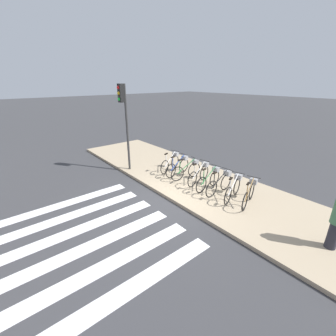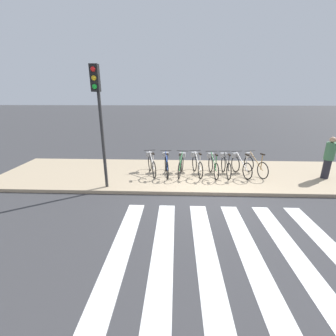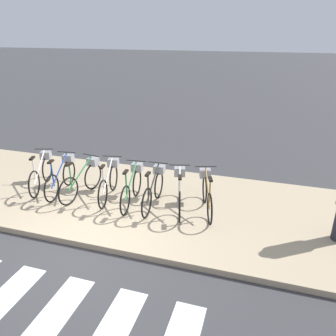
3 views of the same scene
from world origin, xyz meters
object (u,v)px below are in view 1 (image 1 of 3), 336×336
parked_bicycle_1 (179,165)px  traffic_light (124,110)px  parked_bicycle_6 (234,187)px  parked_bicycle_7 (250,192)px  parked_bicycle_0 (171,162)px  parked_bicycle_2 (188,169)px  parked_bicycle_4 (210,178)px  parked_bicycle_5 (221,182)px  parked_bicycle_3 (200,173)px

parked_bicycle_1 → traffic_light: bearing=-143.0°
parked_bicycle_6 → parked_bicycle_7: bearing=8.7°
parked_bicycle_0 → parked_bicycle_1: 0.60m
parked_bicycle_0 → parked_bicycle_2: bearing=-2.8°
parked_bicycle_2 → parked_bicycle_4: same height
parked_bicycle_0 → traffic_light: 3.10m
parked_bicycle_5 → parked_bicycle_3: bearing=176.4°
parked_bicycle_7 → parked_bicycle_4: bearing=-175.0°
parked_bicycle_6 → parked_bicycle_7: same height
traffic_light → parked_bicycle_4: bearing=21.0°
parked_bicycle_5 → parked_bicycle_6: (0.56, 0.02, 0.00)m
parked_bicycle_5 → parked_bicycle_7: 1.14m
parked_bicycle_7 → parked_bicycle_2: bearing=-177.5°
parked_bicycle_4 → parked_bicycle_2: bearing=179.2°
parked_bicycle_6 → parked_bicycle_7: (0.57, 0.09, 0.00)m
parked_bicycle_3 → parked_bicycle_5: (1.11, -0.07, 0.00)m
parked_bicycle_0 → parked_bicycle_2: size_ratio=0.97×
traffic_light → parked_bicycle_1: bearing=37.0°
parked_bicycle_4 → traffic_light: 4.67m
parked_bicycle_1 → parked_bicycle_4: same height
parked_bicycle_3 → parked_bicycle_4: same height
parked_bicycle_2 → parked_bicycle_4: size_ratio=1.00×
parked_bicycle_2 → parked_bicycle_7: 2.86m
parked_bicycle_2 → parked_bicycle_0: bearing=177.2°
parked_bicycle_4 → parked_bicycle_5: bearing=3.9°
parked_bicycle_0 → parked_bicycle_4: 2.41m
parked_bicycle_2 → parked_bicycle_4: (1.23, -0.02, 0.00)m
parked_bicycle_0 → traffic_light: size_ratio=0.38×
parked_bicycle_1 → parked_bicycle_4: 1.81m
parked_bicycle_2 → parked_bicycle_1: bearing=178.5°
parked_bicycle_5 → traffic_light: traffic_light is taller
parked_bicycle_4 → parked_bicycle_6: same height
traffic_light → parked_bicycle_5: bearing=19.2°
parked_bicycle_3 → parked_bicycle_7: bearing=1.0°
parked_bicycle_1 → parked_bicycle_3: bearing=3.4°
parked_bicycle_0 → parked_bicycle_4: size_ratio=0.96×
parked_bicycle_1 → parked_bicycle_3: 1.20m
parked_bicycle_5 → parked_bicycle_7: (1.13, 0.11, 0.00)m
parked_bicycle_1 → parked_bicycle_6: 2.87m
parked_bicycle_4 → parked_bicycle_5: 0.50m
parked_bicycle_4 → traffic_light: (-3.79, -1.46, 2.32)m
parked_bicycle_1 → parked_bicycle_5: (2.31, 0.00, 0.00)m
parked_bicycle_1 → parked_bicycle_3: size_ratio=1.01×
parked_bicycle_2 → parked_bicycle_5: bearing=0.6°
parked_bicycle_6 → traffic_light: bearing=-162.7°
parked_bicycle_0 → traffic_light: bearing=-132.0°
parked_bicycle_6 → parked_bicycle_5: bearing=-177.7°
parked_bicycle_1 → parked_bicycle_5: bearing=0.0°
parked_bicycle_1 → parked_bicycle_4: size_ratio=1.00×
parked_bicycle_4 → parked_bicycle_7: same height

